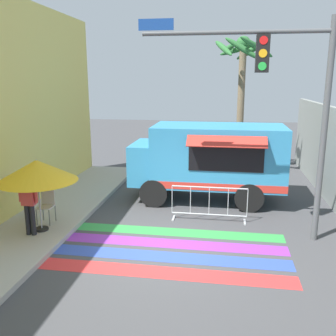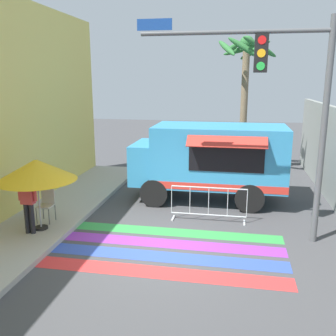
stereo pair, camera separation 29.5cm
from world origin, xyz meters
name	(u,v)px [view 1 (the left image)]	position (x,y,z in m)	size (l,w,h in m)	color
ground_plane	(161,248)	(0.00, 0.00, 0.00)	(60.00, 60.00, 0.00)	#424244
crosswalk_painted	(160,249)	(0.00, -0.07, 0.00)	(6.40, 2.84, 0.01)	red
food_truck	(206,157)	(0.89, 4.13, 1.55)	(5.23, 2.70, 2.66)	#338CBF
traffic_signal_pole	(286,90)	(2.96, 1.17, 3.93)	(4.80, 0.29, 5.67)	#515456
patio_umbrella	(37,171)	(-3.39, 0.33, 1.82)	(2.13, 2.13, 1.98)	black
folding_chair	(47,203)	(-3.50, 0.93, 0.71)	(0.41, 0.41, 0.95)	#4C4C51
vendor_person	(28,198)	(-3.52, 0.00, 1.16)	(0.53, 0.23, 1.77)	black
barricade_front	(209,204)	(1.10, 2.12, 0.53)	(2.28, 0.44, 1.07)	#B7BABF
palm_tree	(242,72)	(2.10, 8.01, 4.50)	(2.58, 2.46, 5.94)	#7A664C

